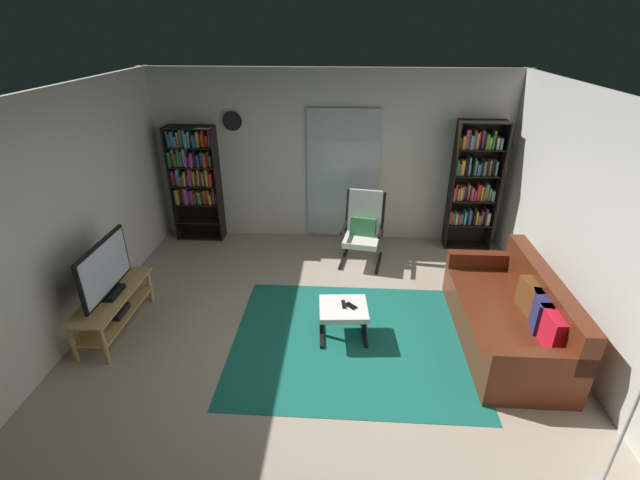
% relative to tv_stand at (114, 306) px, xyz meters
% --- Properties ---
extents(ground_plane, '(7.02, 7.02, 0.00)m').
position_rel_tv_stand_xyz_m(ground_plane, '(2.30, -0.24, -0.31)').
color(ground_plane, tan).
extents(wall_back, '(5.60, 0.06, 2.60)m').
position_rel_tv_stand_xyz_m(wall_back, '(2.30, 2.66, 0.99)').
color(wall_back, silver).
rests_on(wall_back, ground).
extents(wall_left, '(0.06, 6.00, 2.60)m').
position_rel_tv_stand_xyz_m(wall_left, '(-0.40, -0.24, 0.99)').
color(wall_left, silver).
rests_on(wall_left, ground).
extents(wall_right, '(0.06, 6.00, 2.60)m').
position_rel_tv_stand_xyz_m(wall_right, '(5.00, -0.24, 0.99)').
color(wall_right, silver).
rests_on(wall_right, ground).
extents(glass_door_panel, '(1.10, 0.01, 2.00)m').
position_rel_tv_stand_xyz_m(glass_door_panel, '(2.51, 2.59, 0.74)').
color(glass_door_panel, silver).
extents(area_rug, '(2.61, 2.18, 0.01)m').
position_rel_tv_stand_xyz_m(area_rug, '(2.68, -0.05, -0.30)').
color(area_rug, '#19685A').
rests_on(area_rug, ground).
extents(tv_stand, '(0.43, 1.24, 0.46)m').
position_rel_tv_stand_xyz_m(tv_stand, '(0.00, 0.00, 0.00)').
color(tv_stand, tan).
rests_on(tv_stand, ground).
extents(television, '(0.20, 0.97, 0.63)m').
position_rel_tv_stand_xyz_m(television, '(0.00, 0.00, 0.46)').
color(television, black).
rests_on(television, tv_stand).
extents(bookshelf_near_tv, '(0.74, 0.30, 1.80)m').
position_rel_tv_stand_xyz_m(bookshelf_near_tv, '(0.21, 2.46, 0.74)').
color(bookshelf_near_tv, black).
rests_on(bookshelf_near_tv, ground).
extents(bookshelf_near_sofa, '(0.68, 0.30, 1.94)m').
position_rel_tv_stand_xyz_m(bookshelf_near_sofa, '(4.44, 2.41, 0.74)').
color(bookshelf_near_sofa, black).
rests_on(bookshelf_near_sofa, ground).
extents(leather_sofa, '(0.90, 1.99, 0.83)m').
position_rel_tv_stand_xyz_m(leather_sofa, '(4.38, 0.06, -0.00)').
color(leather_sofa, '#5B2513').
rests_on(leather_sofa, ground).
extents(lounge_armchair, '(0.66, 0.73, 1.02)m').
position_rel_tv_stand_xyz_m(lounge_armchair, '(2.82, 1.86, 0.23)').
color(lounge_armchair, black).
rests_on(lounge_armchair, ground).
extents(ottoman, '(0.56, 0.52, 0.38)m').
position_rel_tv_stand_xyz_m(ottoman, '(2.57, 0.05, 0.01)').
color(ottoman, white).
rests_on(ottoman, ground).
extents(tv_remote, '(0.06, 0.15, 0.02)m').
position_rel_tv_stand_xyz_m(tv_remote, '(2.57, 0.08, 0.09)').
color(tv_remote, black).
rests_on(tv_remote, ottoman).
extents(cell_phone, '(0.15, 0.15, 0.01)m').
position_rel_tv_stand_xyz_m(cell_phone, '(2.65, 0.06, 0.08)').
color(cell_phone, black).
rests_on(cell_phone, ottoman).
extents(wall_clock, '(0.29, 0.03, 0.29)m').
position_rel_tv_stand_xyz_m(wall_clock, '(0.85, 2.58, 1.54)').
color(wall_clock, silver).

